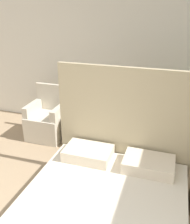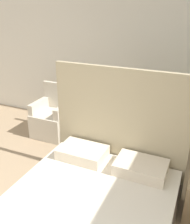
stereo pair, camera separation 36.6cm
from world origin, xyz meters
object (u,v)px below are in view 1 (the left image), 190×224
Objects in this scene: armchair_near_window_left at (48,122)px; side_table at (73,131)px; bed at (102,211)px; armchair_near_window_right at (103,130)px.

side_table is (0.52, -0.07, -0.07)m from armchair_near_window_left.
bed is 1.78m from armchair_near_window_right.
armchair_near_window_left is at bearing 131.91° from bed.
bed is 2.28× the size of armchair_near_window_right.
armchair_near_window_left is 1.05m from armchair_near_window_right.
armchair_near_window_right is (-0.49, 1.71, 0.01)m from bed.
armchair_near_window_left is at bearing -173.03° from armchair_near_window_right.
armchair_near_window_left reaches higher than side_table.
armchair_near_window_right is at bearing 105.91° from bed.
bed is 4.73× the size of side_table.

